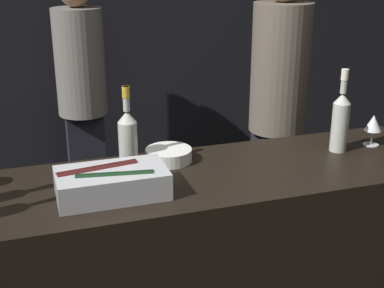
% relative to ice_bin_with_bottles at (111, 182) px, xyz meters
% --- Properties ---
extents(wall_back_chalkboard, '(6.40, 0.06, 2.80)m').
position_rel_ice_bin_with_bottles_xyz_m(wall_back_chalkboard, '(0.34, 2.35, 0.28)').
color(wall_back_chalkboard, black).
rests_on(wall_back_chalkboard, ground_plane).
extents(ice_bin_with_bottles, '(0.39, 0.22, 0.11)m').
position_rel_ice_bin_with_bottles_xyz_m(ice_bin_with_bottles, '(0.00, 0.00, 0.00)').
color(ice_bin_with_bottles, '#B7BABF').
rests_on(ice_bin_with_bottles, bar_counter).
extents(bowl_white, '(0.19, 0.19, 0.05)m').
position_rel_ice_bin_with_bottles_xyz_m(bowl_white, '(0.29, 0.25, -0.03)').
color(bowl_white, white).
rests_on(bowl_white, bar_counter).
extents(wine_glass, '(0.08, 0.08, 0.14)m').
position_rel_ice_bin_with_bottles_xyz_m(wine_glass, '(1.21, 0.16, 0.05)').
color(wine_glass, silver).
rests_on(wine_glass, bar_counter).
extents(rose_wine_bottle, '(0.08, 0.08, 0.34)m').
position_rel_ice_bin_with_bottles_xyz_m(rose_wine_bottle, '(0.12, 0.25, 0.08)').
color(rose_wine_bottle, '#B2B7AD').
rests_on(rose_wine_bottle, bar_counter).
extents(white_wine_bottle, '(0.07, 0.07, 0.36)m').
position_rel_ice_bin_with_bottles_xyz_m(white_wine_bottle, '(1.03, 0.14, 0.09)').
color(white_wine_bottle, '#B2B7AD').
rests_on(white_wine_bottle, bar_counter).
extents(person_in_hoodie, '(0.35, 0.35, 1.83)m').
position_rel_ice_bin_with_bottles_xyz_m(person_in_hoodie, '(1.21, 1.07, -0.10)').
color(person_in_hoodie, black).
rests_on(person_in_hoodie, ground_plane).
extents(person_blond_tee, '(0.34, 0.34, 1.74)m').
position_rel_ice_bin_with_bottles_xyz_m(person_blond_tee, '(0.13, 1.95, -0.14)').
color(person_blond_tee, black).
rests_on(person_blond_tee, ground_plane).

